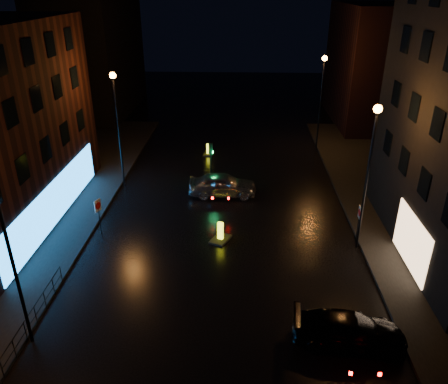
{
  "coord_description": "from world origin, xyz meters",
  "views": [
    {
      "loc": [
        1.01,
        -15.72,
        13.87
      ],
      "look_at": [
        0.05,
        7.2,
        2.8
      ],
      "focal_mm": 35.0,
      "sensor_mm": 36.0,
      "label": 1
    }
  ],
  "objects": [
    {
      "name": "bollard_near",
      "position": [
        -0.13,
        6.4,
        0.26
      ],
      "size": [
        1.4,
        1.62,
        1.19
      ],
      "rotation": [
        0.0,
        0.0,
        -0.43
      ],
      "color": "black",
      "rests_on": "ground"
    },
    {
      "name": "ground",
      "position": [
        0.0,
        0.0,
        0.0
      ],
      "size": [
        120.0,
        120.0,
        0.0
      ],
      "primitive_type": "plane",
      "color": "black",
      "rests_on": "ground"
    },
    {
      "name": "street_lamp_rfar",
      "position": [
        7.8,
        22.0,
        5.56
      ],
      "size": [
        0.44,
        0.44,
        8.37
      ],
      "color": "black",
      "rests_on": "ground"
    },
    {
      "name": "street_lamp_lfar",
      "position": [
        -7.8,
        14.0,
        5.56
      ],
      "size": [
        0.44,
        0.44,
        8.37
      ],
      "color": "black",
      "rests_on": "ground"
    },
    {
      "name": "street_lamp_rnear",
      "position": [
        7.8,
        6.0,
        5.56
      ],
      "size": [
        0.44,
        0.44,
        8.37
      ],
      "color": "black",
      "rests_on": "ground"
    },
    {
      "name": "bollard_far",
      "position": [
        -1.92,
        20.64,
        0.22
      ],
      "size": [
        0.9,
        1.22,
        0.99
      ],
      "rotation": [
        0.0,
        0.0,
        -0.13
      ],
      "color": "black",
      "rests_on": "ground"
    },
    {
      "name": "guard_railing",
      "position": [
        -8.0,
        -1.0,
        0.74
      ],
      "size": [
        0.05,
        6.04,
        1.0
      ],
      "color": "black",
      "rests_on": "ground"
    },
    {
      "name": "traffic_signal",
      "position": [
        -1.2,
        14.0,
        0.5
      ],
      "size": [
        1.4,
        2.4,
        3.45
      ],
      "color": "black",
      "rests_on": "ground"
    },
    {
      "name": "street_lamp_lnear",
      "position": [
        -7.8,
        -2.0,
        5.56
      ],
      "size": [
        0.44,
        0.44,
        8.37
      ],
      "color": "black",
      "rests_on": "ground"
    },
    {
      "name": "road_sign_right",
      "position": [
        7.9,
        6.65,
        1.71
      ],
      "size": [
        0.08,
        0.55,
        2.28
      ],
      "rotation": [
        0.0,
        0.0,
        3.12
      ],
      "color": "black",
      "rests_on": "ground"
    },
    {
      "name": "dark_sedan",
      "position": [
        5.69,
        -1.56,
        0.69
      ],
      "size": [
        4.89,
        2.36,
        1.37
      ],
      "primitive_type": "imported",
      "rotation": [
        0.0,
        0.0,
        1.48
      ],
      "color": "black",
      "rests_on": "ground"
    },
    {
      "name": "building_far_right",
      "position": [
        15.0,
        32.0,
        6.0
      ],
      "size": [
        8.0,
        14.0,
        12.0
      ],
      "primitive_type": "cube",
      "color": "black",
      "rests_on": "ground"
    },
    {
      "name": "silver_hatchback",
      "position": [
        -0.28,
        12.53,
        0.82
      ],
      "size": [
        4.85,
        2.04,
        1.64
      ],
      "primitive_type": "imported",
      "rotation": [
        0.0,
        0.0,
        1.59
      ],
      "color": "#97999E",
      "rests_on": "ground"
    },
    {
      "name": "road_sign_left",
      "position": [
        -7.45,
        6.92,
        1.69
      ],
      "size": [
        0.25,
        0.52,
        2.26
      ],
      "rotation": [
        0.0,
        0.0,
        -0.39
      ],
      "color": "black",
      "rests_on": "ground"
    },
    {
      "name": "pavement_left",
      "position": [
        -14.0,
        8.0,
        0.07
      ],
      "size": [
        12.0,
        44.0,
        0.15
      ],
      "primitive_type": "cube",
      "color": "black",
      "rests_on": "ground"
    },
    {
      "name": "building_far_left",
      "position": [
        -16.0,
        35.0,
        7.0
      ],
      "size": [
        8.0,
        16.0,
        14.0
      ],
      "primitive_type": "cube",
      "color": "black",
      "rests_on": "ground"
    }
  ]
}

